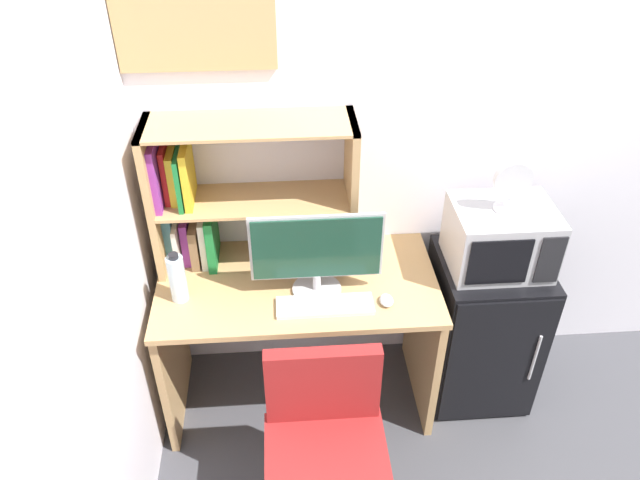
% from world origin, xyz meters
% --- Properties ---
extents(wall_back, '(6.40, 0.04, 2.60)m').
position_xyz_m(wall_back, '(0.40, 0.02, 1.30)').
color(wall_back, silver).
rests_on(wall_back, ground_plane).
extents(desk, '(1.26, 0.66, 0.78)m').
position_xyz_m(desk, '(-0.92, -0.33, 0.54)').
color(desk, tan).
rests_on(desk, ground_plane).
extents(hutch_bookshelf, '(0.89, 0.29, 0.70)m').
position_xyz_m(hutch_bookshelf, '(-1.24, -0.13, 1.12)').
color(hutch_bookshelf, tan).
rests_on(hutch_bookshelf, desk).
extents(monitor, '(0.57, 0.22, 0.40)m').
position_xyz_m(monitor, '(-0.84, -0.40, 0.99)').
color(monitor, '#B7B7BC').
rests_on(monitor, desk).
extents(keyboard, '(0.42, 0.13, 0.02)m').
position_xyz_m(keyboard, '(-0.81, -0.51, 0.79)').
color(keyboard, silver).
rests_on(keyboard, desk).
extents(computer_mouse, '(0.06, 0.08, 0.03)m').
position_xyz_m(computer_mouse, '(-0.54, -0.50, 0.80)').
color(computer_mouse, silver).
rests_on(computer_mouse, desk).
extents(water_bottle, '(0.07, 0.07, 0.24)m').
position_xyz_m(water_bottle, '(-1.43, -0.41, 0.89)').
color(water_bottle, silver).
rests_on(water_bottle, desk).
extents(mini_fridge, '(0.49, 0.52, 0.81)m').
position_xyz_m(mini_fridge, '(-0.01, -0.30, 0.40)').
color(mini_fridge, black).
rests_on(mini_fridge, ground_plane).
extents(microwave, '(0.44, 0.36, 0.30)m').
position_xyz_m(microwave, '(-0.01, -0.30, 0.96)').
color(microwave, '#ADADB2').
rests_on(microwave, mini_fridge).
extents(desk_fan, '(0.16, 0.11, 0.23)m').
position_xyz_m(desk_fan, '(-0.01, -0.31, 1.23)').
color(desk_fan, silver).
rests_on(desk_fan, microwave).
extents(desk_chair, '(0.54, 0.54, 0.88)m').
position_xyz_m(desk_chair, '(-0.84, -1.02, 0.39)').
color(desk_chair, black).
rests_on(desk_chair, ground_plane).
extents(wall_corkboard, '(0.63, 0.02, 0.47)m').
position_xyz_m(wall_corkboard, '(-1.28, -0.01, 1.89)').
color(wall_corkboard, tan).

